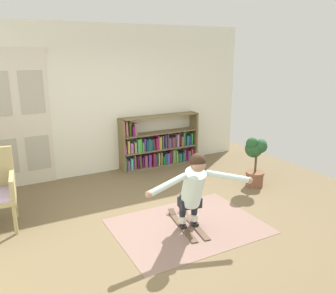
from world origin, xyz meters
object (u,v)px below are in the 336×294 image
at_px(bookshelf, 158,146).
at_px(skis_pair, 187,224).
at_px(potted_plant, 256,157).
at_px(person_skier, 193,187).

bearing_deg(bookshelf, skis_pair, -107.69).
distance_m(bookshelf, potted_plant, 2.14).
distance_m(bookshelf, skis_pair, 2.72).
xyz_separation_m(skis_pair, person_skier, (-0.03, -0.18, 0.64)).
bearing_deg(potted_plant, bookshelf, 118.82).
bearing_deg(person_skier, bookshelf, 72.90).
height_order(skis_pair, person_skier, person_skier).
height_order(bookshelf, skis_pair, bookshelf).
relative_size(bookshelf, skis_pair, 1.83).
bearing_deg(skis_pair, bookshelf, 72.31).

